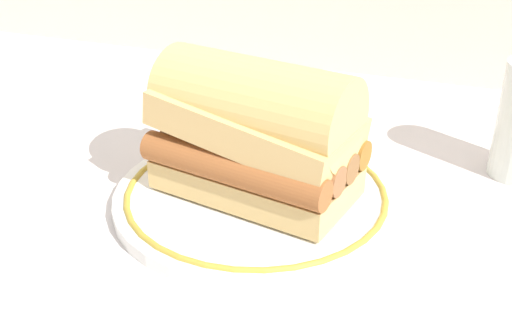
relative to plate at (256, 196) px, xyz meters
name	(u,v)px	position (x,y,z in m)	size (l,w,h in m)	color
ground_plane	(280,201)	(0.02, 0.01, -0.01)	(1.50, 1.50, 0.00)	silver
plate	(256,196)	(0.00, 0.00, 0.00)	(0.26, 0.26, 0.01)	white
sausage_sandwich	(256,130)	(0.00, 0.00, 0.07)	(0.19, 0.14, 0.12)	tan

